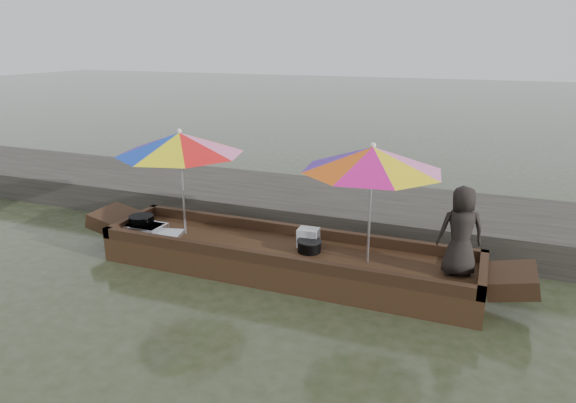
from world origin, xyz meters
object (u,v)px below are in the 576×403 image
at_px(boat_hull, 285,261).
at_px(vendor, 461,231).
at_px(charcoal_grill, 309,246).
at_px(tray_scallop, 161,235).
at_px(cooking_pot, 142,222).
at_px(umbrella_bow, 182,183).
at_px(supply_bag, 308,238).
at_px(umbrella_stern, 370,204).
at_px(tray_crayfish, 145,227).

distance_m(boat_hull, vendor, 2.35).
distance_m(boat_hull, charcoal_grill, 0.42).
xyz_separation_m(tray_scallop, charcoal_grill, (2.18, 0.28, 0.04)).
relative_size(cooking_pot, umbrella_bow, 0.21).
height_order(boat_hull, supply_bag, supply_bag).
xyz_separation_m(boat_hull, cooking_pot, (-2.33, -0.05, 0.27)).
distance_m(charcoal_grill, umbrella_bow, 2.05).
height_order(cooking_pot, umbrella_stern, umbrella_stern).
xyz_separation_m(charcoal_grill, vendor, (1.90, 0.02, 0.48)).
xyz_separation_m(cooking_pot, umbrella_bow, (0.74, 0.05, 0.68)).
bearing_deg(vendor, cooking_pot, -17.62).
height_order(boat_hull, charcoal_grill, charcoal_grill).
bearing_deg(tray_crayfish, vendor, 2.05).
height_order(supply_bag, vendor, vendor).
height_order(cooking_pot, vendor, vendor).
bearing_deg(charcoal_grill, tray_scallop, -172.62).
bearing_deg(umbrella_bow, charcoal_grill, 0.93).
bearing_deg(charcoal_grill, umbrella_stern, -2.23).
bearing_deg(charcoal_grill, tray_crayfish, -176.86).
height_order(tray_crayfish, charcoal_grill, charcoal_grill).
xyz_separation_m(tray_crayfish, umbrella_bow, (0.65, 0.11, 0.73)).
relative_size(boat_hull, umbrella_bow, 2.89).
xyz_separation_m(boat_hull, charcoal_grill, (0.34, 0.03, 0.25)).
bearing_deg(cooking_pot, charcoal_grill, 1.66).
bearing_deg(tray_scallop, vendor, 4.23).
distance_m(boat_hull, cooking_pot, 2.34).
xyz_separation_m(boat_hull, umbrella_stern, (1.14, 0.00, 0.95)).
xyz_separation_m(vendor, umbrella_bow, (-3.82, -0.05, 0.22)).
height_order(charcoal_grill, supply_bag, supply_bag).
bearing_deg(vendor, umbrella_bow, -18.07).
distance_m(boat_hull, tray_crayfish, 2.25).
height_order(tray_crayfish, tray_scallop, tray_crayfish).
relative_size(boat_hull, charcoal_grill, 16.43).
bearing_deg(supply_bag, umbrella_bow, -173.86).
xyz_separation_m(supply_bag, umbrella_stern, (0.88, -0.20, 0.65)).
bearing_deg(supply_bag, boat_hull, -142.78).
xyz_separation_m(boat_hull, tray_crayfish, (-2.23, -0.11, 0.22)).
bearing_deg(vendor, umbrella_stern, -16.18).
distance_m(tray_scallop, umbrella_bow, 0.83).
relative_size(cooking_pot, vendor, 0.33).
bearing_deg(tray_scallop, umbrella_bow, 43.89).
distance_m(cooking_pot, tray_scallop, 0.53).
height_order(boat_hull, umbrella_stern, umbrella_stern).
bearing_deg(umbrella_bow, umbrella_stern, 0.00).
xyz_separation_m(charcoal_grill, umbrella_bow, (-1.92, -0.03, 0.70)).
bearing_deg(supply_bag, vendor, -4.30).
bearing_deg(boat_hull, umbrella_stern, 0.00).
height_order(tray_scallop, supply_bag, supply_bag).
relative_size(boat_hull, tray_crayfish, 8.74).
height_order(boat_hull, vendor, vendor).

